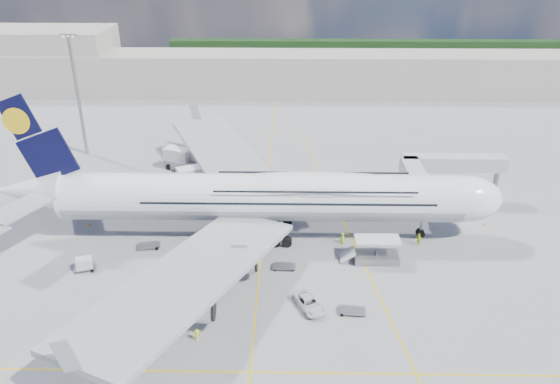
{
  "coord_description": "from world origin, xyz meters",
  "views": [
    {
      "loc": [
        4.08,
        -65.47,
        43.59
      ],
      "look_at": [
        2.8,
        8.0,
        8.63
      ],
      "focal_mm": 35.0,
      "sensor_mm": 36.0,
      "label": 1
    }
  ],
  "objects_px": {
    "dolly_back": "(149,245)",
    "crew_tug": "(197,335)",
    "dolly_row_b": "(215,263)",
    "dolly_nose_near": "(284,266)",
    "catering_truck_inner": "(195,179)",
    "light_mast": "(78,94)",
    "cone_nose": "(484,224)",
    "cargo_loader": "(375,253)",
    "cone_wing_left_outer": "(210,169)",
    "cone_wing_right_inner": "(172,265)",
    "dolly_row_a": "(84,264)",
    "crew_van": "(343,238)",
    "crew_wing": "(156,270)",
    "crew_loader": "(419,240)",
    "crew_nose": "(452,217)",
    "airliner": "(264,197)",
    "cone_tail": "(90,224)",
    "jet_bridge": "(439,170)",
    "catering_truck_outer": "(182,160)",
    "service_van": "(309,303)",
    "cone_wing_left_inner": "(265,185)",
    "dolly_nose_far": "(352,311)",
    "dolly_row_c": "(136,326)",
    "cone_wing_right_outer": "(113,313)",
    "baggage_tug": "(247,259)"
  },
  "relations": [
    {
      "from": "dolly_back",
      "to": "crew_tug",
      "type": "relative_size",
      "value": 2.29
    },
    {
      "from": "dolly_row_b",
      "to": "crew_tug",
      "type": "height_order",
      "value": "dolly_row_b"
    },
    {
      "from": "dolly_nose_near",
      "to": "catering_truck_inner",
      "type": "xyz_separation_m",
      "value": [
        -16.96,
        26.88,
        1.65
      ]
    },
    {
      "from": "light_mast",
      "to": "cone_nose",
      "type": "distance_m",
      "value": 83.43
    },
    {
      "from": "crew_tug",
      "to": "dolly_back",
      "type": "bearing_deg",
      "value": 93.39
    },
    {
      "from": "dolly_back",
      "to": "dolly_row_b",
      "type": "bearing_deg",
      "value": -42.08
    },
    {
      "from": "cargo_loader",
      "to": "cone_nose",
      "type": "height_order",
      "value": "cargo_loader"
    },
    {
      "from": "crew_tug",
      "to": "dolly_nose_near",
      "type": "bearing_deg",
      "value": 33.29
    },
    {
      "from": "cone_wing_left_outer",
      "to": "cone_wing_right_inner",
      "type": "bearing_deg",
      "value": -91.2
    },
    {
      "from": "dolly_row_a",
      "to": "crew_van",
      "type": "xyz_separation_m",
      "value": [
        37.45,
        8.17,
        -0.15
      ]
    },
    {
      "from": "crew_wing",
      "to": "cone_wing_left_outer",
      "type": "xyz_separation_m",
      "value": [
        2.48,
        37.83,
        -0.59
      ]
    },
    {
      "from": "catering_truck_inner",
      "to": "crew_loader",
      "type": "bearing_deg",
      "value": -55.98
    },
    {
      "from": "cargo_loader",
      "to": "crew_wing",
      "type": "distance_m",
      "value": 31.61
    },
    {
      "from": "crew_nose",
      "to": "crew_loader",
      "type": "distance_m",
      "value": 10.85
    },
    {
      "from": "airliner",
      "to": "crew_van",
      "type": "xyz_separation_m",
      "value": [
        12.25,
        -2.12,
        -5.99
      ]
    },
    {
      "from": "cone_wing_left_outer",
      "to": "cone_tail",
      "type": "distance_m",
      "value": 28.82
    },
    {
      "from": "jet_bridge",
      "to": "light_mast",
      "type": "bearing_deg",
      "value": 160.98
    },
    {
      "from": "dolly_back",
      "to": "cone_tail",
      "type": "distance_m",
      "value": 13.27
    },
    {
      "from": "dolly_nose_near",
      "to": "catering_truck_outer",
      "type": "height_order",
      "value": "catering_truck_outer"
    },
    {
      "from": "jet_bridge",
      "to": "dolly_nose_near",
      "type": "xyz_separation_m",
      "value": [
        -26.29,
        -20.35,
        -6.48
      ]
    },
    {
      "from": "cargo_loader",
      "to": "service_van",
      "type": "xyz_separation_m",
      "value": [
        -10.03,
        -11.5,
        -0.49
      ]
    },
    {
      "from": "catering_truck_outer",
      "to": "crew_nose",
      "type": "bearing_deg",
      "value": 0.77
    },
    {
      "from": "crew_tug",
      "to": "cone_wing_left_inner",
      "type": "distance_m",
      "value": 44.05
    },
    {
      "from": "catering_truck_outer",
      "to": "crew_nose",
      "type": "height_order",
      "value": "catering_truck_outer"
    },
    {
      "from": "jet_bridge",
      "to": "cone_wing_left_outer",
      "type": "distance_m",
      "value": 45.0
    },
    {
      "from": "dolly_back",
      "to": "crew_tug",
      "type": "height_order",
      "value": "crew_tug"
    },
    {
      "from": "crew_van",
      "to": "cone_wing_left_inner",
      "type": "distance_m",
      "value": 24.46
    },
    {
      "from": "cone_wing_left_outer",
      "to": "crew_van",
      "type": "bearing_deg",
      "value": -49.17
    },
    {
      "from": "catering_truck_outer",
      "to": "crew_loader",
      "type": "bearing_deg",
      "value": -10.91
    },
    {
      "from": "cone_nose",
      "to": "cone_wing_left_inner",
      "type": "height_order",
      "value": "cone_wing_left_inner"
    },
    {
      "from": "dolly_row_a",
      "to": "dolly_nose_far",
      "type": "height_order",
      "value": "dolly_row_a"
    },
    {
      "from": "cargo_loader",
      "to": "dolly_row_c",
      "type": "relative_size",
      "value": 2.54
    },
    {
      "from": "dolly_nose_far",
      "to": "cone_tail",
      "type": "xyz_separation_m",
      "value": [
        -40.89,
        22.19,
        -0.1
      ]
    },
    {
      "from": "dolly_row_c",
      "to": "cone_wing_left_outer",
      "type": "height_order",
      "value": "dolly_row_c"
    },
    {
      "from": "dolly_back",
      "to": "crew_loader",
      "type": "xyz_separation_m",
      "value": [
        41.39,
        1.45,
        0.61
      ]
    },
    {
      "from": "crew_tug",
      "to": "service_van",
      "type": "bearing_deg",
      "value": 1.71
    },
    {
      "from": "dolly_row_c",
      "to": "crew_loader",
      "type": "height_order",
      "value": "crew_loader"
    },
    {
      "from": "light_mast",
      "to": "dolly_nose_near",
      "type": "xyz_separation_m",
      "value": [
        43.52,
        -44.41,
        -12.83
      ]
    },
    {
      "from": "dolly_back",
      "to": "cone_wing_left_outer",
      "type": "distance_m",
      "value": 30.78
    },
    {
      "from": "dolly_row_a",
      "to": "dolly_row_b",
      "type": "bearing_deg",
      "value": -17.6
    },
    {
      "from": "airliner",
      "to": "jet_bridge",
      "type": "xyz_separation_m",
      "value": [
        29.55,
        10.94,
        -0.02
      ]
    },
    {
      "from": "crew_nose",
      "to": "cone_wing_right_outer",
      "type": "bearing_deg",
      "value": 172.47
    },
    {
      "from": "crew_van",
      "to": "cone_wing_right_inner",
      "type": "height_order",
      "value": "crew_van"
    },
    {
      "from": "catering_truck_outer",
      "to": "cone_wing_left_inner",
      "type": "bearing_deg",
      "value": -0.58
    },
    {
      "from": "service_van",
      "to": "catering_truck_inner",
      "type": "bearing_deg",
      "value": 94.38
    },
    {
      "from": "cargo_loader",
      "to": "service_van",
      "type": "relative_size",
      "value": 1.55
    },
    {
      "from": "baggage_tug",
      "to": "catering_truck_inner",
      "type": "relative_size",
      "value": 0.42
    },
    {
      "from": "dolly_nose_far",
      "to": "cone_tail",
      "type": "bearing_deg",
      "value": 157.71
    },
    {
      "from": "cargo_loader",
      "to": "dolly_row_c",
      "type": "height_order",
      "value": "cargo_loader"
    },
    {
      "from": "jet_bridge",
      "to": "cone_nose",
      "type": "bearing_deg",
      "value": -46.84
    }
  ]
}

